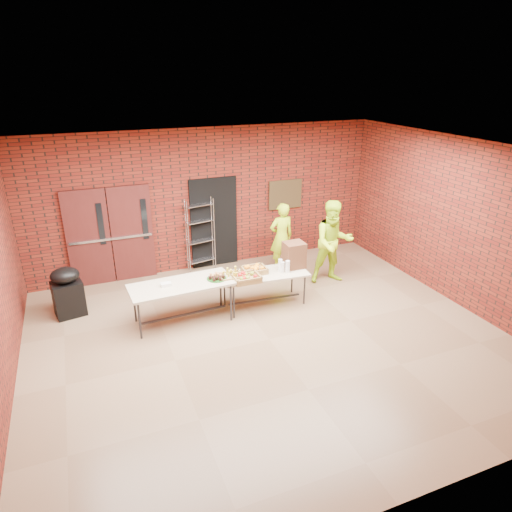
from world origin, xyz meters
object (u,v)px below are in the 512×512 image
(volunteer_woman, at_px, (281,237))
(volunteer_man, at_px, (333,242))
(coffee_dispenser, at_px, (294,255))
(table_left, at_px, (182,287))
(table_right, at_px, (265,276))
(wire_rack, at_px, (201,235))
(covered_grill, at_px, (68,292))

(volunteer_woman, height_order, volunteer_man, volunteer_man)
(coffee_dispenser, xyz_separation_m, volunteer_woman, (0.38, 1.39, -0.15))
(coffee_dispenser, distance_m, volunteer_man, 1.19)
(table_left, bearing_deg, volunteer_man, 5.10)
(volunteer_woman, relative_size, volunteer_man, 0.87)
(coffee_dispenser, xyz_separation_m, volunteer_man, (1.13, 0.39, -0.03))
(table_right, xyz_separation_m, volunteer_woman, (1.03, 1.45, 0.17))
(coffee_dispenser, bearing_deg, volunteer_woman, 74.84)
(coffee_dispenser, bearing_deg, table_left, -177.86)
(wire_rack, xyz_separation_m, coffee_dispenser, (1.34, -2.06, 0.09))
(covered_grill, xyz_separation_m, volunteer_man, (5.36, -0.56, 0.43))
(coffee_dispenser, bearing_deg, wire_rack, 122.97)
(wire_rack, bearing_deg, coffee_dispenser, -68.44)
(wire_rack, xyz_separation_m, volunteer_man, (2.46, -1.67, 0.06))
(table_right, distance_m, volunteer_man, 1.86)
(table_left, distance_m, table_right, 1.64)
(covered_grill, bearing_deg, volunteer_woman, -4.98)
(wire_rack, height_order, volunteer_woman, wire_rack)
(covered_grill, height_order, volunteer_woman, volunteer_woman)
(volunteer_woman, bearing_deg, volunteer_man, 125.15)
(table_right, bearing_deg, volunteer_man, 18.62)
(table_right, relative_size, volunteer_man, 0.94)
(covered_grill, bearing_deg, wire_rack, 10.50)
(covered_grill, distance_m, volunteer_woman, 4.64)
(table_right, height_order, volunteer_man, volunteer_man)
(wire_rack, height_order, covered_grill, wire_rack)
(table_right, distance_m, volunteer_woman, 1.79)
(table_left, distance_m, volunteer_man, 3.46)
(table_left, relative_size, volunteer_man, 1.04)
(table_right, distance_m, covered_grill, 3.73)
(covered_grill, bearing_deg, coffee_dispenser, -23.11)
(table_left, xyz_separation_m, covered_grill, (-1.94, 1.04, -0.22))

